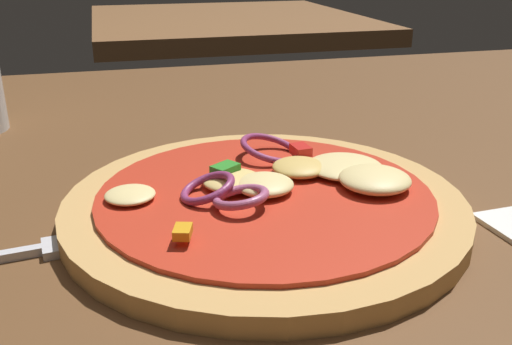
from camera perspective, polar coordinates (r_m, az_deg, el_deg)
dining_table at (r=0.36m, az=-4.68°, el=-7.41°), size 1.30×0.95×0.04m
pizza at (r=0.35m, az=1.18°, el=-2.77°), size 0.25×0.25×0.03m
background_table at (r=1.40m, az=-2.94°, el=14.72°), size 0.62×0.65×0.04m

